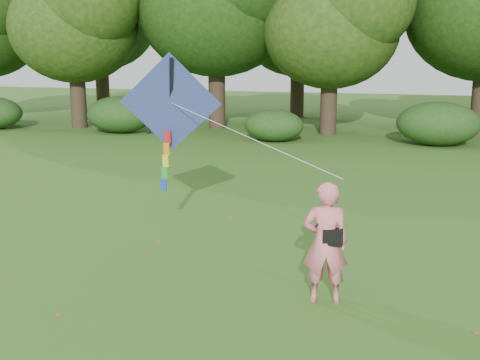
# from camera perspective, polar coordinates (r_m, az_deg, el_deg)

# --- Properties ---
(ground) EXTENTS (100.00, 100.00, 0.00)m
(ground) POSITION_cam_1_polar(r_m,az_deg,el_deg) (10.08, 3.17, -11.08)
(ground) COLOR #265114
(ground) RESTS_ON ground
(man_kite_flyer) EXTENTS (0.81, 0.61, 1.98)m
(man_kite_flyer) POSITION_cam_1_polar(r_m,az_deg,el_deg) (9.68, 8.10, -5.91)
(man_kite_flyer) COLOR #F17181
(man_kite_flyer) RESTS_ON ground
(bystander_left) EXTENTS (0.91, 0.81, 1.57)m
(bystander_left) POSITION_cam_1_polar(r_m,az_deg,el_deg) (29.79, -8.14, 5.87)
(bystander_left) COLOR #2A2C38
(bystander_left) RESTS_ON ground
(crossbody_bag) EXTENTS (0.43, 0.20, 0.75)m
(crossbody_bag) POSITION_cam_1_polar(r_m,az_deg,el_deg) (9.60, 8.78, -5.27)
(crossbody_bag) COLOR black
(crossbody_bag) RESTS_ON ground
(flying_kite) EXTENTS (4.94, 2.91, 2.93)m
(flying_kite) POSITION_cam_1_polar(r_m,az_deg,el_deg) (12.66, -6.56, 7.05)
(flying_kite) COLOR #2941B2
(flying_kite) RESTS_ON ground
(tree_line) EXTENTS (54.70, 15.30, 9.48)m
(tree_line) POSITION_cam_1_polar(r_m,az_deg,el_deg) (31.96, 16.14, 14.60)
(tree_line) COLOR #3A2D1E
(tree_line) RESTS_ON ground
(shrub_band) EXTENTS (39.15, 3.22, 1.88)m
(shrub_band) POSITION_cam_1_polar(r_m,az_deg,el_deg) (26.96, 10.33, 5.30)
(shrub_band) COLOR #264919
(shrub_band) RESTS_ON ground
(fallen_leaves) EXTENTS (10.11, 11.89, 0.01)m
(fallen_leaves) POSITION_cam_1_polar(r_m,az_deg,el_deg) (11.88, 5.90, -7.44)
(fallen_leaves) COLOR brown
(fallen_leaves) RESTS_ON ground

